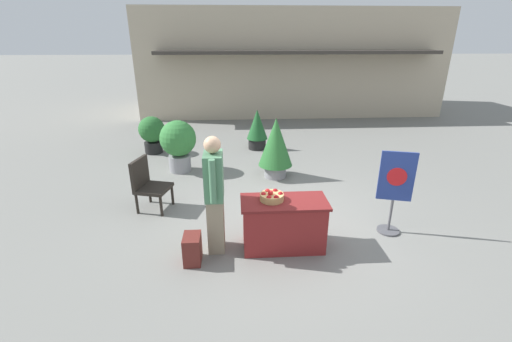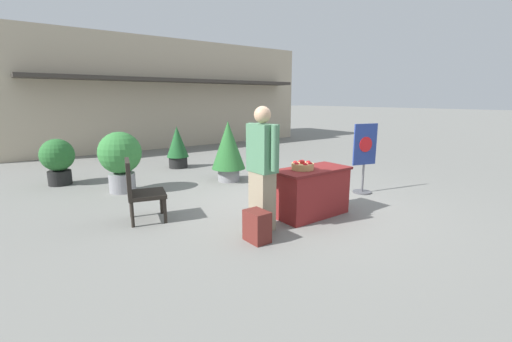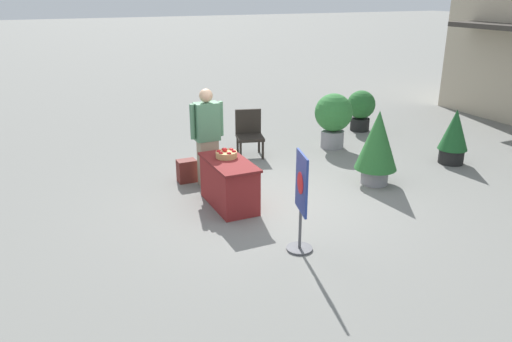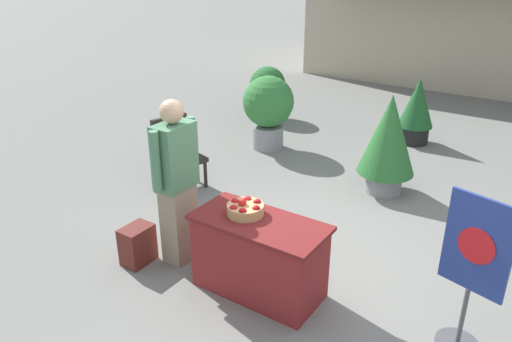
% 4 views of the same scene
% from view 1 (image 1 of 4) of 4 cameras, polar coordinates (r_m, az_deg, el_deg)
% --- Properties ---
extents(ground_plane, '(120.00, 120.00, 0.00)m').
position_cam_1_polar(ground_plane, '(6.00, 5.50, -8.65)').
color(ground_plane, slate).
extents(storefront_building, '(11.80, 5.06, 4.01)m').
position_cam_1_polar(storefront_building, '(15.34, 5.29, 17.71)').
color(storefront_building, '#B7A88E').
rests_on(storefront_building, ground_plane).
extents(display_table, '(1.27, 0.62, 0.77)m').
position_cam_1_polar(display_table, '(5.20, 4.60, -8.75)').
color(display_table, maroon).
rests_on(display_table, ground_plane).
extents(apple_basket, '(0.35, 0.35, 0.16)m').
position_cam_1_polar(apple_basket, '(5.00, 2.65, -4.24)').
color(apple_basket, tan).
rests_on(apple_basket, display_table).
extents(person_visitor, '(0.26, 0.61, 1.76)m').
position_cam_1_polar(person_visitor, '(4.92, -6.92, -3.88)').
color(person_visitor, gray).
rests_on(person_visitor, ground_plane).
extents(backpack, '(0.24, 0.34, 0.42)m').
position_cam_1_polar(backpack, '(5.03, -10.55, -12.65)').
color(backpack, maroon).
rests_on(backpack, ground_plane).
extents(poster_board, '(0.52, 0.36, 1.38)m').
position_cam_1_polar(poster_board, '(5.82, 22.08, -3.03)').
color(poster_board, '#4C4C51').
rests_on(poster_board, ground_plane).
extents(patio_chair, '(0.67, 0.67, 0.97)m').
position_cam_1_polar(patio_chair, '(6.54, -17.60, -1.86)').
color(patio_chair, '#28231E').
rests_on(patio_chair, ground_plane).
extents(potted_plant_far_right, '(0.59, 0.59, 1.13)m').
position_cam_1_polar(potted_plant_far_right, '(9.69, 0.19, 7.13)').
color(potted_plant_far_right, black).
rests_on(potted_plant_far_right, ground_plane).
extents(potted_plant_near_right, '(0.70, 0.70, 1.01)m').
position_cam_1_polar(potted_plant_near_right, '(9.76, -16.95, 6.16)').
color(potted_plant_near_right, black).
rests_on(potted_plant_near_right, ground_plane).
extents(potted_plant_far_left, '(0.84, 0.84, 1.22)m').
position_cam_1_polar(potted_plant_far_left, '(8.19, -12.83, 4.73)').
color(potted_plant_far_left, gray).
rests_on(potted_plant_far_left, ground_plane).
extents(potted_plant_near_left, '(0.76, 0.76, 1.37)m').
position_cam_1_polar(potted_plant_near_left, '(7.62, 3.28, 4.37)').
color(potted_plant_near_left, gray).
rests_on(potted_plant_near_left, ground_plane).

